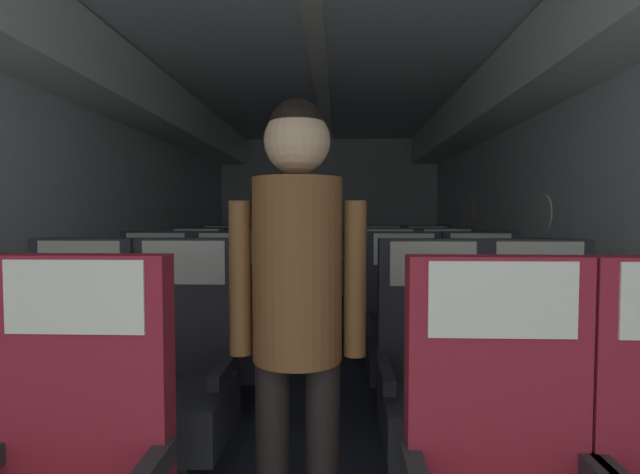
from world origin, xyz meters
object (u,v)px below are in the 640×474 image
Objects in this scene: seat_c_left_aisle at (226,331)px; seat_d_left_aisle at (252,304)px; seat_e_right_aisle at (429,288)px; seat_e_right_window at (381,288)px; seat_c_right_window at (405,333)px; seat_d_right_window at (391,305)px; seat_e_left_aisle at (269,287)px; seat_b_left_window at (70,380)px; seat_c_right_aisle at (484,332)px; seat_b_right_aisle at (546,385)px; flight_attendant at (297,292)px; seat_d_right_aisle at (449,305)px; seat_c_left_window at (151,330)px; seat_b_left_aisle at (178,379)px; seat_d_left_window at (194,303)px; seat_b_right_window at (436,384)px; seat_e_left_window at (221,287)px.

seat_d_left_aisle is (0.00, 0.91, 0.00)m from seat_c_left_aisle.
seat_e_right_aisle and seat_e_right_window have the same top height.
seat_c_right_window is 1.45m from seat_d_left_aisle.
seat_d_right_window is 1.00× the size of seat_e_left_aisle.
seat_e_left_aisle is (0.48, 2.73, 0.00)m from seat_b_left_window.
seat_c_right_window is at bearing -58.56° from seat_e_left_aisle.
seat_c_right_aisle is at bearing -29.00° from seat_d_left_aisle.
seat_b_right_aisle is 0.70× the size of flight_attendant.
seat_c_right_aisle is at bearing 3.00° from seat_c_right_window.
flight_attendant reaches higher than seat_b_right_aisle.
seat_e_right_aisle is at bearing 48.24° from seat_c_left_aisle.
seat_e_left_aisle is at bearing 89.92° from seat_d_left_aisle.
seat_e_right_window is (1.13, 0.89, 0.00)m from seat_d_left_aisle.
seat_d_right_window is at bearing 48.35° from seat_b_left_window.
seat_d_right_aisle is at bearing 41.10° from seat_b_left_window.
seat_c_left_window is at bearing -150.69° from seat_d_right_window.
seat_b_left_window is at bearing -177.53° from seat_b_left_aisle.
seat_b_left_aisle is 1.00× the size of seat_d_left_window.
seat_d_left_window is 1.00× the size of seat_e_right_aisle.
seat_b_left_window is 0.48m from seat_b_left_aisle.
seat_d_left_window is (-1.61, 1.82, 0.00)m from seat_b_right_window.
seat_e_right_window is (-0.48, -0.01, 0.00)m from seat_e_right_aisle.
seat_e_right_window is at bearing 99.82° from seat_b_right_aisle.
seat_e_left_aisle is at bearing 120.48° from seat_b_right_aisle.
seat_d_left_window and seat_e_left_aisle have the same top height.
seat_b_left_aisle and seat_c_right_aisle have the same top height.
seat_e_right_window is (0.00, 0.90, 0.00)m from seat_d_right_window.
seat_b_right_window and seat_c_right_aisle have the same top height.
flight_attendant is (1.06, -3.28, 0.49)m from seat_e_left_window.
seat_d_right_window is (0.01, 1.81, 0.00)m from seat_b_right_window.
seat_b_left_aisle and seat_d_left_aisle have the same top height.
seat_e_right_window is at bearing -179.29° from seat_e_right_aisle.
seat_c_left_window is at bearing -89.49° from seat_d_left_window.
seat_b_left_aisle is at bearing -74.98° from seat_d_left_window.
seat_d_left_window is at bearing 179.68° from seat_d_right_window.
seat_c_left_aisle is at bearing -90.10° from seat_e_left_aisle.
flight_attendant is at bearing -124.89° from seat_c_right_aisle.
seat_b_right_window and seat_e_left_aisle have the same top height.
seat_c_right_window is at bearing -29.82° from seat_d_left_window.
seat_b_left_window and seat_b_left_aisle have the same top height.
seat_c_right_aisle is at bearing -90.04° from seat_e_right_aisle.
seat_b_right_aisle is 1.00× the size of seat_d_right_window.
seat_b_left_window is at bearing -89.86° from seat_e_left_window.
seat_e_left_aisle is (0.00, 0.91, 0.00)m from seat_d_left_aisle.
seat_b_left_window and seat_d_left_aisle have the same top height.
seat_c_right_window is 1.00× the size of seat_e_right_window.
seat_b_left_aisle is at bearing 2.47° from seat_b_left_window.
seat_c_right_aisle is 1.00× the size of seat_d_left_aisle.
seat_d_left_window is (-0.48, 0.91, 0.00)m from seat_c_left_aisle.
seat_b_right_aisle is 1.00× the size of seat_e_right_aisle.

